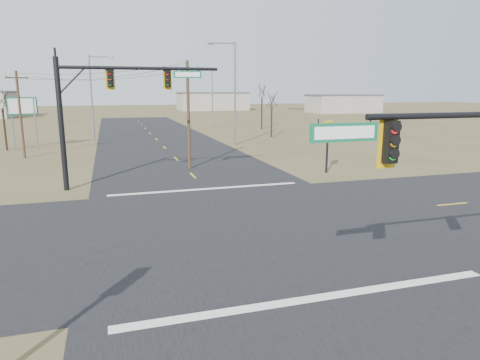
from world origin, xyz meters
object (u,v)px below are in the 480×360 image
utility_pole_far (20,113)px  streetlight_c (93,93)px  pedestal_signal_ne (329,134)px  mast_arm_far (107,96)px  bare_tree_d (262,90)px  streetlight_a (233,88)px  bare_tree_a (1,98)px  highway_sign (23,112)px  bare_tree_c (272,99)px  streetlight_b (211,95)px  utility_pole_near (188,113)px

utility_pole_far → streetlight_c: (5.98, 12.28, 1.59)m
pedestal_signal_ne → streetlight_c: (-16.97, 26.76, 2.78)m
mast_arm_far → bare_tree_d: bearing=45.0°
streetlight_a → bare_tree_a: 23.64m
streetlight_a → streetlight_c: 17.24m
pedestal_signal_ne → mast_arm_far: bearing=-174.8°
mast_arm_far → pedestal_signal_ne: mast_arm_far is taller
utility_pole_far → streetlight_a: 21.22m
pedestal_signal_ne → streetlight_c: streetlight_c is taller
highway_sign → bare_tree_a: 2.33m
pedestal_signal_ne → utility_pole_far: size_ratio=0.51×
mast_arm_far → bare_tree_c: bearing=38.0°
highway_sign → streetlight_b: (24.52, 19.79, 1.43)m
bare_tree_d → utility_pole_far: bearing=-145.4°
utility_pole_near → highway_sign: bearing=131.9°
pedestal_signal_ne → streetlight_c: size_ratio=0.39×
pedestal_signal_ne → bare_tree_a: (-25.61, 20.62, 2.38)m
pedestal_signal_ne → streetlight_b: streetlight_b is taller
utility_pole_near → mast_arm_far: bearing=-139.8°
utility_pole_far → highway_sign: 6.33m
streetlight_a → bare_tree_c: (7.05, 6.26, -1.35)m
mast_arm_far → utility_pole_near: bearing=28.1°
mast_arm_far → bare_tree_c: size_ratio=1.58×
utility_pole_near → highway_sign: size_ratio=1.54×
streetlight_b → pedestal_signal_ne: bearing=-97.0°
highway_sign → streetlight_b: 31.54m
pedestal_signal_ne → utility_pole_far: utility_pole_far is taller
mast_arm_far → bare_tree_a: size_ratio=1.48×
highway_sign → bare_tree_a: bearing=164.2°
utility_pole_far → streetlight_c: 13.76m
utility_pole_near → utility_pole_far: utility_pole_near is taller
streetlight_b → bare_tree_a: 33.02m
streetlight_c → streetlight_a: bearing=-7.1°
pedestal_signal_ne → bare_tree_d: bearing=82.5°
pedestal_signal_ne → streetlight_a: size_ratio=0.35×
utility_pole_near → streetlight_b: 37.14m
pedestal_signal_ne → utility_pole_far: bearing=152.4°
utility_pole_far → bare_tree_d: 37.28m
highway_sign → streetlight_c: bearing=21.6°
pedestal_signal_ne → utility_pole_near: utility_pole_near is taller
pedestal_signal_ne → bare_tree_d: size_ratio=0.52×
utility_pole_near → streetlight_c: streetlight_c is taller
streetlight_b → highway_sign: bearing=-147.0°
streetlight_a → bare_tree_c: size_ratio=1.78×
pedestal_signal_ne → bare_tree_c: bearing=83.2°
highway_sign → bare_tree_c: 28.93m
mast_arm_far → streetlight_a: (13.30, 18.15, 0.55)m
mast_arm_far → streetlight_a: bearing=41.6°
mast_arm_far → utility_pole_far: (-7.51, 14.63, -1.65)m
streetlight_a → streetlight_b: (2.87, 22.54, -1.00)m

